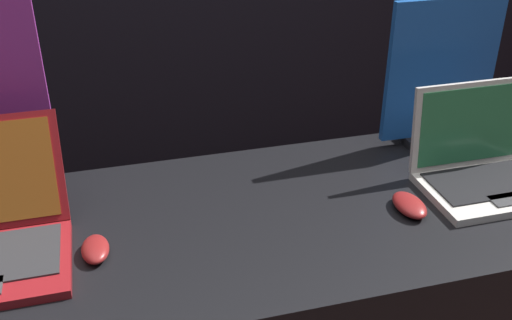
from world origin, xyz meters
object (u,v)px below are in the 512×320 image
Objects in this scene: mouse_front at (95,249)px; mouse_back at (409,205)px; laptop_back at (484,163)px; promo_stand_back at (440,77)px.

mouse_back is (0.72, -0.02, 0.00)m from mouse_front.
laptop_back reaches higher than mouse_back.
promo_stand_back is at bearing 53.14° from mouse_back.
promo_stand_back is (0.00, 0.25, 0.14)m from laptop_back.
laptop_back is 2.89× the size of mouse_back.
mouse_front is 1.01m from promo_stand_back.
mouse_back is 0.28× the size of promo_stand_back.
laptop_back is 0.80× the size of promo_stand_back.
mouse_front is 0.88× the size of mouse_back.
mouse_back is at bearing -126.86° from promo_stand_back.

